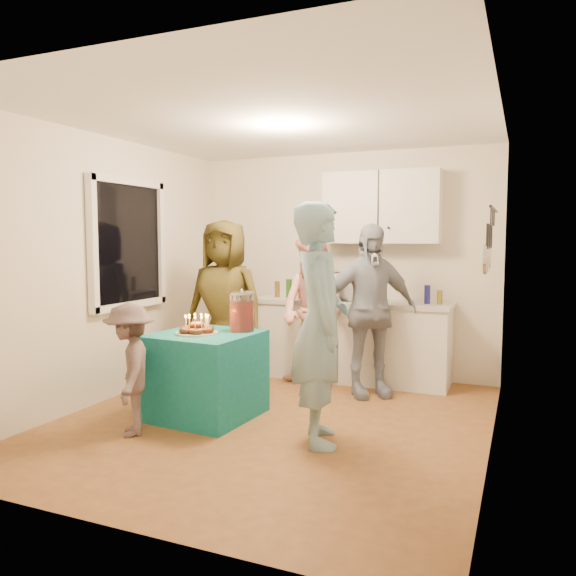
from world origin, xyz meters
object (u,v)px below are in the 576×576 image
at_px(man_birthday, 320,324).
at_px(woman_back_center, 314,312).
at_px(counter, 350,342).
at_px(woman_back_left, 225,305).
at_px(microwave, 340,286).
at_px(child_near_left, 130,369).
at_px(party_table, 205,375).
at_px(punch_jar, 242,313).
at_px(woman_back_right, 368,310).

xyz_separation_m(man_birthday, woman_back_center, (-0.62, 1.52, -0.12)).
bearing_deg(man_birthday, counter, -15.91).
height_order(woman_back_left, woman_back_center, woman_back_left).
distance_m(counter, man_birthday, 2.09).
relative_size(microwave, child_near_left, 0.51).
distance_m(microwave, party_table, 2.04).
height_order(punch_jar, child_near_left, punch_jar).
relative_size(punch_jar, child_near_left, 0.31).
bearing_deg(party_table, microwave, 68.84).
bearing_deg(woman_back_right, man_birthday, -125.27).
height_order(punch_jar, woman_back_right, woman_back_right).
xyz_separation_m(counter, woman_back_right, (0.35, -0.56, 0.45)).
distance_m(man_birthday, woman_back_left, 1.86).
xyz_separation_m(punch_jar, woman_back_right, (0.91, 1.01, -0.05)).
bearing_deg(man_birthday, woman_back_left, 26.97).
distance_m(man_birthday, woman_back_center, 1.65).
bearing_deg(woman_back_left, woman_back_center, 20.84).
xyz_separation_m(party_table, punch_jar, (0.26, 0.22, 0.55)).
height_order(microwave, woman_back_left, woman_back_left).
bearing_deg(counter, woman_back_left, -142.38).
xyz_separation_m(woman_back_center, woman_back_right, (0.62, -0.09, 0.06)).
xyz_separation_m(woman_back_left, woman_back_right, (1.49, 0.31, -0.02)).
bearing_deg(microwave, woman_back_left, -149.07).
height_order(microwave, woman_back_right, woman_back_right).
xyz_separation_m(microwave, party_table, (-0.70, -1.80, -0.68)).
xyz_separation_m(punch_jar, woman_back_left, (-0.57, 0.70, -0.03)).
distance_m(party_table, woman_back_left, 1.11).
bearing_deg(counter, party_table, -114.50).
relative_size(microwave, punch_jar, 1.62).
height_order(counter, man_birthday, man_birthday).
height_order(party_table, punch_jar, punch_jar).
xyz_separation_m(counter, party_table, (-0.82, -1.80, -0.05)).
distance_m(party_table, child_near_left, 0.74).
xyz_separation_m(counter, woman_back_left, (-1.13, -0.87, 0.47)).
xyz_separation_m(microwave, woman_back_right, (0.48, -0.56, -0.19)).
relative_size(woman_back_left, woman_back_right, 1.03).
xyz_separation_m(counter, punch_jar, (-0.56, -1.58, 0.50)).
bearing_deg(woman_back_left, punch_jar, -54.89).
relative_size(counter, child_near_left, 2.03).
bearing_deg(woman_back_center, woman_back_right, 11.40).
xyz_separation_m(counter, microwave, (-0.12, 0.00, 0.63)).
bearing_deg(punch_jar, counter, 70.37).
xyz_separation_m(punch_jar, woman_back_center, (0.29, 1.10, -0.11)).
bearing_deg(child_near_left, counter, 118.92).
distance_m(microwave, woman_back_left, 1.34).
relative_size(punch_jar, man_birthday, 0.18).
bearing_deg(party_table, counter, 65.50).
height_order(man_birthday, woman_back_center, man_birthday).
distance_m(party_table, man_birthday, 1.31).
xyz_separation_m(microwave, man_birthday, (0.47, -2.00, -0.12)).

